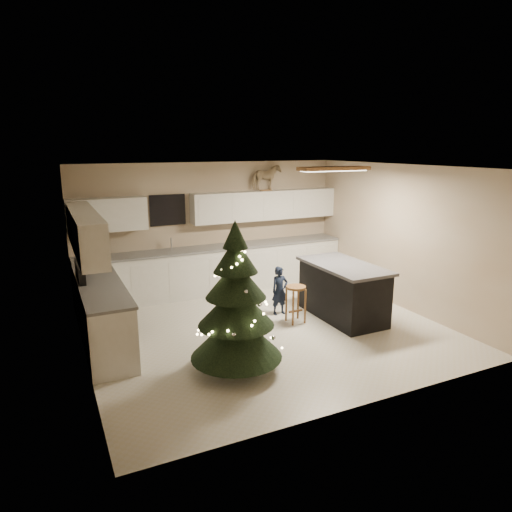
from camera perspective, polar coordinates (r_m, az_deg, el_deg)
name	(u,v)px	position (r m, az deg, el deg)	size (l,w,h in m)	color
ground_plane	(265,329)	(7.54, 1.15, -9.09)	(5.50, 5.50, 0.00)	beige
room_shell	(267,223)	(7.07, 1.38, 4.15)	(5.52, 5.02, 2.61)	#AEA18B
cabinetry	(181,267)	(8.45, -9.38, -1.33)	(5.50, 3.20, 2.00)	silver
island	(343,291)	(8.02, 10.80, -4.28)	(0.90, 1.70, 0.95)	black
bar_stool	(296,295)	(7.69, 5.00, -4.90)	(0.33, 0.33, 0.63)	brown
christmas_tree	(236,310)	(5.97, -2.52, -6.80)	(1.26, 1.22, 2.02)	#3F2816
toddler	(280,291)	(8.05, 2.97, -4.34)	(0.32, 0.21, 0.86)	black
rocking_horse	(266,177)	(9.58, 1.26, 9.82)	(0.64, 0.35, 0.54)	brown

